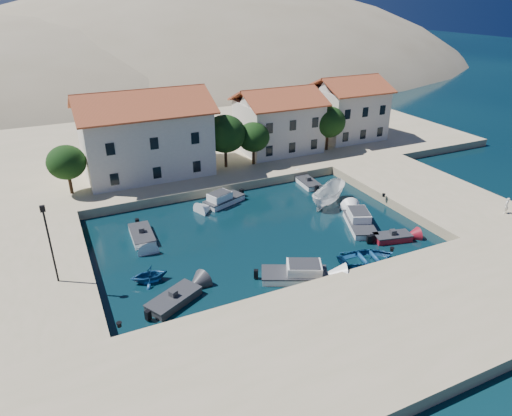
# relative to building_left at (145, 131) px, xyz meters

# --- Properties ---
(ground) EXTENTS (400.00, 400.00, 0.00)m
(ground) POSITION_rel_building_left_xyz_m (6.00, -28.00, -5.94)
(ground) COLOR black
(ground) RESTS_ON ground
(quay_south) EXTENTS (52.00, 12.00, 1.00)m
(quay_south) POSITION_rel_building_left_xyz_m (6.00, -34.00, -5.44)
(quay_south) COLOR tan
(quay_south) RESTS_ON ground
(quay_east) EXTENTS (11.00, 20.00, 1.00)m
(quay_east) POSITION_rel_building_left_xyz_m (26.50, -18.00, -5.44)
(quay_east) COLOR tan
(quay_east) RESTS_ON ground
(quay_west) EXTENTS (8.00, 20.00, 1.00)m
(quay_west) POSITION_rel_building_left_xyz_m (-13.00, -18.00, -5.44)
(quay_west) COLOR tan
(quay_west) RESTS_ON ground
(quay_north) EXTENTS (80.00, 36.00, 1.00)m
(quay_north) POSITION_rel_building_left_xyz_m (8.00, 10.00, -5.44)
(quay_north) COLOR tan
(quay_north) RESTS_ON ground
(hills) EXTENTS (254.00, 176.00, 99.00)m
(hills) POSITION_rel_building_left_xyz_m (26.64, 95.62, -29.34)
(hills) COLOR gray
(hills) RESTS_ON ground
(building_left) EXTENTS (14.70, 9.45, 9.70)m
(building_left) POSITION_rel_building_left_xyz_m (0.00, 0.00, 0.00)
(building_left) COLOR beige
(building_left) RESTS_ON quay_north
(building_mid) EXTENTS (10.50, 8.40, 8.30)m
(building_mid) POSITION_rel_building_left_xyz_m (18.00, 1.00, -0.71)
(building_mid) COLOR beige
(building_mid) RESTS_ON quay_north
(building_right) EXTENTS (9.45, 8.40, 8.80)m
(building_right) POSITION_rel_building_left_xyz_m (30.00, 2.00, -0.46)
(building_right) COLOR beige
(building_right) RESTS_ON quay_north
(trees) EXTENTS (37.30, 5.30, 6.45)m
(trees) POSITION_rel_building_left_xyz_m (10.51, -2.54, -1.10)
(trees) COLOR #382314
(trees) RESTS_ON quay_north
(lamppost) EXTENTS (0.35, 0.25, 6.22)m
(lamppost) POSITION_rel_building_left_xyz_m (-11.50, -20.00, -1.18)
(lamppost) COLOR black
(lamppost) RESTS_ON quay_west
(bollards) EXTENTS (29.36, 9.56, 0.30)m
(bollards) POSITION_rel_building_left_xyz_m (8.80, -24.13, -4.79)
(bollards) COLOR black
(bollards) RESTS_ON ground
(motorboat_grey_sw) EXTENTS (4.55, 3.61, 1.25)m
(motorboat_grey_sw) POSITION_rel_building_left_xyz_m (-4.10, -24.95, -5.64)
(motorboat_grey_sw) COLOR #2F3034
(motorboat_grey_sw) RESTS_ON ground
(cabin_cruiser_south) EXTENTS (5.65, 4.25, 1.60)m
(cabin_cruiser_south) POSITION_rel_building_left_xyz_m (5.39, -26.02, -5.46)
(cabin_cruiser_south) COLOR white
(cabin_cruiser_south) RESTS_ON ground
(rowboat_south) EXTENTS (5.49, 4.35, 1.03)m
(rowboat_south) POSITION_rel_building_left_xyz_m (12.16, -26.39, -5.94)
(rowboat_south) COLOR navy
(rowboat_south) RESTS_ON ground
(motorboat_red_se) EXTENTS (3.64, 2.21, 1.25)m
(motorboat_red_se) POSITION_rel_building_left_xyz_m (16.55, -24.40, -5.64)
(motorboat_red_se) COLOR maroon
(motorboat_red_se) RESTS_ON ground
(cabin_cruiser_east) EXTENTS (4.06, 5.79, 1.60)m
(cabin_cruiser_east) POSITION_rel_building_left_xyz_m (15.42, -21.08, -5.46)
(cabin_cruiser_east) COLOR white
(cabin_cruiser_east) RESTS_ON ground
(boat_east) EXTENTS (6.11, 4.78, 2.24)m
(boat_east) POSITION_rel_building_left_xyz_m (15.60, -15.21, -5.94)
(boat_east) COLOR white
(boat_east) RESTS_ON ground
(motorboat_white_ne) EXTENTS (2.00, 3.82, 1.25)m
(motorboat_white_ne) POSITION_rel_building_left_xyz_m (16.37, -9.88, -5.64)
(motorboat_white_ne) COLOR white
(motorboat_white_ne) RESTS_ON ground
(rowboat_west) EXTENTS (3.00, 2.63, 1.50)m
(rowboat_west) POSITION_rel_building_left_xyz_m (-5.08, -21.45, -5.94)
(rowboat_west) COLOR navy
(rowboat_west) RESTS_ON ground
(motorboat_white_west) EXTENTS (2.08, 4.34, 1.25)m
(motorboat_white_west) POSITION_rel_building_left_xyz_m (-4.06, -14.21, -5.64)
(motorboat_white_west) COLOR white
(motorboat_white_west) RESTS_ON ground
(cabin_cruiser_north) EXTENTS (4.92, 3.44, 1.60)m
(cabin_cruiser_north) POSITION_rel_building_left_xyz_m (5.62, -10.34, -5.46)
(cabin_cruiser_north) COLOR white
(cabin_cruiser_north) RESTS_ON ground
(pedestrian) EXTENTS (0.70, 0.60, 1.62)m
(pedestrian) POSITION_rel_building_left_xyz_m (28.82, -26.20, -4.12)
(pedestrian) COLOR white
(pedestrian) RESTS_ON quay_east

